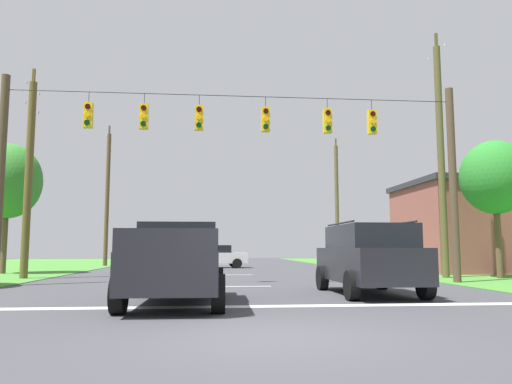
{
  "coord_description": "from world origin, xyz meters",
  "views": [
    {
      "loc": [
        -0.9,
        -7.66,
        1.32
      ],
      "look_at": [
        0.71,
        9.7,
        3.29
      ],
      "focal_mm": 34.95,
      "sensor_mm": 36.0,
      "label": 1
    }
  ],
  "objects": [
    {
      "name": "stop_bar_stripe",
      "position": [
        0.0,
        3.86,
        0.0
      ],
      "size": [
        14.93,
        0.45,
        0.01
      ],
      "primitive_type": "cube",
      "color": "white",
      "rests_on": "ground"
    },
    {
      "name": "tree_roadside_left",
      "position": [
        11.63,
        13.04,
        4.42
      ],
      "size": [
        2.98,
        2.98,
        6.07
      ],
      "color": "brown",
      "rests_on": "ground"
    },
    {
      "name": "utility_pole_far_left",
      "position": [
        -8.62,
        30.47,
        5.27
      ],
      "size": [
        0.31,
        1.9,
        10.64
      ],
      "color": "brown",
      "rests_on": "ground"
    },
    {
      "name": "lane_dash_0",
      "position": [
        0.0,
        9.86,
        0.0
      ],
      "size": [
        2.5,
        0.15,
        0.01
      ],
      "primitive_type": "cube",
      "rotation": [
        0.0,
        0.0,
        1.57
      ],
      "color": "white",
      "rests_on": "ground"
    },
    {
      "name": "ground_plane",
      "position": [
        0.0,
        0.0,
        0.0
      ],
      "size": [
        120.0,
        120.0,
        0.0
      ],
      "primitive_type": "plane",
      "color": "#3D3D42"
    },
    {
      "name": "utility_pole_mid_left",
      "position": [
        -8.87,
        14.86,
        4.58
      ],
      "size": [
        0.33,
        1.71,
        9.36
      ],
      "color": "brown",
      "rests_on": "ground"
    },
    {
      "name": "lane_dash_1",
      "position": [
        0.0,
        17.44,
        0.0
      ],
      "size": [
        2.5,
        0.15,
        0.01
      ],
      "primitive_type": "cube",
      "rotation": [
        0.0,
        0.0,
        1.57
      ],
      "color": "white",
      "rests_on": "ground"
    },
    {
      "name": "distant_car_crossing_white",
      "position": [
        -5.22,
        22.67,
        0.79
      ],
      "size": [
        2.22,
        4.4,
        1.52
      ],
      "color": "silver",
      "rests_on": "ground"
    },
    {
      "name": "lane_dash_2",
      "position": [
        0.0,
        25.55,
        0.0
      ],
      "size": [
        2.5,
        0.15,
        0.01
      ],
      "primitive_type": "cube",
      "rotation": [
        0.0,
        0.0,
        1.57
      ],
      "color": "white",
      "rests_on": "ground"
    },
    {
      "name": "distant_car_oncoming",
      "position": [
        -0.57,
        26.25,
        0.79
      ],
      "size": [
        4.44,
        2.31,
        1.52
      ],
      "color": "silver",
      "rests_on": "ground"
    },
    {
      "name": "tree_roadside_right",
      "position": [
        -11.44,
        19.19,
        4.8
      ],
      "size": [
        3.43,
        3.43,
        6.78
      ],
      "color": "brown",
      "rests_on": "ground"
    },
    {
      "name": "pickup_truck",
      "position": [
        -1.68,
        4.63,
        0.97
      ],
      "size": [
        2.35,
        5.43,
        1.95
      ],
      "color": "black",
      "rests_on": "ground"
    },
    {
      "name": "overhead_signal_span",
      "position": [
        0.05,
        10.76,
        4.44
      ],
      "size": [
        17.22,
        0.31,
        7.63
      ],
      "color": "#4E3C2C",
      "rests_on": "ground"
    },
    {
      "name": "utility_pole_mid_right",
      "position": [
        9.52,
        13.72,
        5.47
      ],
      "size": [
        0.31,
        1.75,
        11.29
      ],
      "color": "brown",
      "rests_on": "ground"
    },
    {
      "name": "lane_dash_3",
      "position": [
        0.0,
        33.31,
        0.0
      ],
      "size": [
        2.5,
        0.15,
        0.01
      ],
      "primitive_type": "cube",
      "rotation": [
        0.0,
        0.0,
        1.57
      ],
      "color": "white",
      "rests_on": "ground"
    },
    {
      "name": "utility_pole_far_right",
      "position": [
        9.4,
        31.98,
        5.11
      ],
      "size": [
        0.32,
        1.83,
        10.34
      ],
      "color": "brown",
      "rests_on": "ground"
    },
    {
      "name": "suv_black",
      "position": [
        3.67,
        6.46,
        1.06
      ],
      "size": [
        2.23,
        4.81,
        2.05
      ],
      "color": "black",
      "rests_on": "ground"
    }
  ]
}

